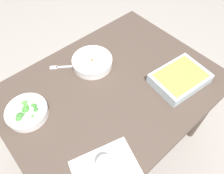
{
  "coord_description": "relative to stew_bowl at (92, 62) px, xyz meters",
  "views": [
    {
      "loc": [
        -0.48,
        -0.55,
        1.71
      ],
      "look_at": [
        0.0,
        0.0,
        0.74
      ],
      "focal_mm": 34.72,
      "sensor_mm": 36.0,
      "label": 1
    }
  ],
  "objects": [
    {
      "name": "dining_table",
      "position": [
        -0.02,
        -0.2,
        -0.12
      ],
      "size": [
        1.2,
        0.9,
        0.74
      ],
      "color": "#4C3D33",
      "rests_on": "ground_plane"
    },
    {
      "name": "broccoli_bowl",
      "position": [
        -0.46,
        -0.05,
        -0.0
      ],
      "size": [
        0.21,
        0.21,
        0.07
      ],
      "color": "white",
      "rests_on": "dining_table"
    },
    {
      "name": "ground_plane",
      "position": [
        -0.02,
        -0.2,
        -0.77
      ],
      "size": [
        6.0,
        6.0,
        0.0
      ],
      "primitive_type": "plane",
      "color": "#9E9389"
    },
    {
      "name": "baking_dish",
      "position": [
        0.29,
        -0.43,
        0.0
      ],
      "size": [
        0.32,
        0.25,
        0.06
      ],
      "color": "silver",
      "rests_on": "dining_table"
    },
    {
      "name": "spoon_by_stew",
      "position": [
        -0.01,
        -0.04,
        -0.03
      ],
      "size": [
        0.06,
        0.17,
        0.01
      ],
      "color": "silver",
      "rests_on": "dining_table"
    },
    {
      "name": "drink_cup",
      "position": [
        -0.34,
        -0.52,
        0.01
      ],
      "size": [
        0.07,
        0.07,
        0.08
      ],
      "color": "#B2BCC6",
      "rests_on": "dining_table"
    },
    {
      "name": "stew_bowl",
      "position": [
        0.0,
        0.0,
        0.0
      ],
      "size": [
        0.24,
        0.24,
        0.06
      ],
      "color": "white",
      "rests_on": "dining_table"
    },
    {
      "name": "placemat",
      "position": [
        -0.34,
        -0.52,
        -0.03
      ],
      "size": [
        0.32,
        0.27,
        0.0
      ],
      "primitive_type": "cube",
      "rotation": [
        0.0,
        0.0,
        -0.28
      ],
      "color": "silver",
      "rests_on": "dining_table"
    },
    {
      "name": "fork_on_table",
      "position": [
        -0.15,
        0.11,
        -0.03
      ],
      "size": [
        0.15,
        0.12,
        0.01
      ],
      "color": "silver",
      "rests_on": "dining_table"
    }
  ]
}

